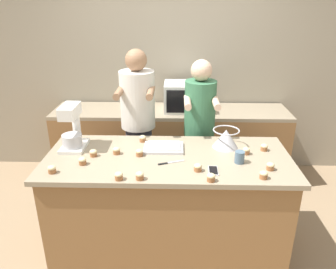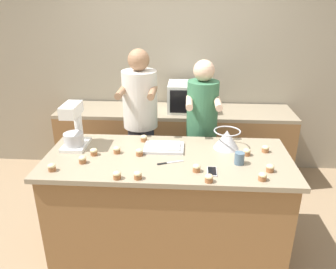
# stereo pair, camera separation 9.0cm
# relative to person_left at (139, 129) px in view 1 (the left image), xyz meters

# --- Properties ---
(ground_plane) EXTENTS (16.00, 16.00, 0.00)m
(ground_plane) POSITION_rel_person_left_xyz_m (0.32, -0.68, -0.89)
(ground_plane) COLOR #937A5B
(back_wall) EXTENTS (10.00, 0.06, 2.70)m
(back_wall) POSITION_rel_person_left_xyz_m (0.32, 0.96, 0.46)
(back_wall) COLOR gray
(back_wall) RESTS_ON ground_plane
(island_counter) EXTENTS (2.04, 0.87, 0.92)m
(island_counter) POSITION_rel_person_left_xyz_m (0.32, -0.68, -0.43)
(island_counter) COLOR olive
(island_counter) RESTS_ON ground_plane
(back_counter) EXTENTS (2.80, 0.60, 0.90)m
(back_counter) POSITION_rel_person_left_xyz_m (0.32, 0.61, -0.44)
(back_counter) COLOR olive
(back_counter) RESTS_ON ground_plane
(person_left) EXTENTS (0.36, 0.51, 1.70)m
(person_left) POSITION_rel_person_left_xyz_m (0.00, 0.00, 0.00)
(person_left) COLOR #33384C
(person_left) RESTS_ON ground_plane
(person_right) EXTENTS (0.33, 0.50, 1.60)m
(person_right) POSITION_rel_person_left_xyz_m (0.62, -0.00, -0.04)
(person_right) COLOR #33384C
(person_right) RESTS_ON ground_plane
(stand_mixer) EXTENTS (0.20, 0.30, 0.39)m
(stand_mixer) POSITION_rel_person_left_xyz_m (-0.50, -0.53, 0.20)
(stand_mixer) COLOR white
(stand_mixer) RESTS_ON island_counter
(mixing_bowl) EXTENTS (0.23, 0.23, 0.16)m
(mixing_bowl) POSITION_rel_person_left_xyz_m (0.82, -0.48, 0.11)
(mixing_bowl) COLOR #BCBCC1
(mixing_bowl) RESTS_ON island_counter
(baking_tray) EXTENTS (0.34, 0.23, 0.04)m
(baking_tray) POSITION_rel_person_left_xyz_m (0.28, -0.54, 0.04)
(baking_tray) COLOR silver
(baking_tray) RESTS_ON island_counter
(microwave_oven) EXTENTS (0.44, 0.40, 0.33)m
(microwave_oven) POSITION_rel_person_left_xyz_m (0.47, 0.61, 0.17)
(microwave_oven) COLOR silver
(microwave_oven) RESTS_ON back_counter
(cell_phone) EXTENTS (0.07, 0.15, 0.01)m
(cell_phone) POSITION_rel_person_left_xyz_m (0.67, -0.92, 0.03)
(cell_phone) COLOR silver
(cell_phone) RESTS_ON island_counter
(drinking_glass) EXTENTS (0.08, 0.08, 0.10)m
(drinking_glass) POSITION_rel_person_left_xyz_m (0.89, -0.77, 0.08)
(drinking_glass) COLOR slate
(drinking_glass) RESTS_ON island_counter
(knife) EXTENTS (0.21, 0.09, 0.01)m
(knife) POSITION_rel_person_left_xyz_m (0.34, -0.80, 0.03)
(knife) COLOR #BCBCC1
(knife) RESTS_ON island_counter
(cupcake_0) EXTENTS (0.06, 0.06, 0.06)m
(cupcake_0) POSITION_rel_person_left_xyz_m (-0.02, -1.06, 0.06)
(cupcake_0) COLOR #9E6038
(cupcake_0) RESTS_ON island_counter
(cupcake_1) EXTENTS (0.06, 0.06, 0.06)m
(cupcake_1) POSITION_rel_person_left_xyz_m (0.08, -0.67, 0.06)
(cupcake_1) COLOR #9E6038
(cupcake_1) RESTS_ON island_counter
(cupcake_2) EXTENTS (0.06, 0.06, 0.06)m
(cupcake_2) POSITION_rel_person_left_xyz_m (0.13, -1.06, 0.06)
(cupcake_2) COLOR #9E6038
(cupcake_2) RESTS_ON island_counter
(cupcake_3) EXTENTS (0.06, 0.06, 0.06)m
(cupcake_3) POSITION_rel_person_left_xyz_m (0.98, -0.62, 0.06)
(cupcake_3) COLOR #9E6038
(cupcake_3) RESTS_ON island_counter
(cupcake_4) EXTENTS (0.06, 0.06, 0.06)m
(cupcake_4) POSITION_rel_person_left_xyz_m (-0.35, -0.84, 0.06)
(cupcake_4) COLOR #9E6038
(cupcake_4) RESTS_ON island_counter
(cupcake_5) EXTENTS (0.06, 0.06, 0.06)m
(cupcake_5) POSITION_rel_person_left_xyz_m (-0.11, -0.64, 0.06)
(cupcake_5) COLOR #9E6038
(cupcake_5) RESTS_ON island_counter
(cupcake_6) EXTENTS (0.06, 0.06, 0.06)m
(cupcake_6) POSITION_rel_person_left_xyz_m (0.64, -1.07, 0.06)
(cupcake_6) COLOR #9E6038
(cupcake_6) RESTS_ON island_counter
(cupcake_7) EXTENTS (0.06, 0.06, 0.06)m
(cupcake_7) POSITION_rel_person_left_xyz_m (1.11, -0.89, 0.06)
(cupcake_7) COLOR #9E6038
(cupcake_7) RESTS_ON island_counter
(cupcake_8) EXTENTS (0.06, 0.06, 0.06)m
(cupcake_8) POSITION_rel_person_left_xyz_m (-0.30, -0.69, 0.06)
(cupcake_8) COLOR #9E6038
(cupcake_8) RESTS_ON island_counter
(cupcake_9) EXTENTS (0.06, 0.06, 0.06)m
(cupcake_9) POSITION_rel_person_left_xyz_m (1.15, -0.54, 0.06)
(cupcake_9) COLOR #9E6038
(cupcake_9) RESTS_ON island_counter
(cupcake_10) EXTENTS (0.06, 0.06, 0.06)m
(cupcake_10) POSITION_rel_person_left_xyz_m (0.08, -0.38, 0.06)
(cupcake_10) COLOR #9E6038
(cupcake_10) RESTS_ON island_counter
(cupcake_11) EXTENTS (0.06, 0.06, 0.06)m
(cupcake_11) POSITION_rel_person_left_xyz_m (0.55, -0.92, 0.06)
(cupcake_11) COLOR #9E6038
(cupcake_11) RESTS_ON island_counter
(cupcake_12) EXTENTS (0.06, 0.06, 0.06)m
(cupcake_12) POSITION_rel_person_left_xyz_m (1.03, -1.02, 0.06)
(cupcake_12) COLOR #9E6038
(cupcake_12) RESTS_ON island_counter
(cupcake_13) EXTENTS (0.06, 0.06, 0.06)m
(cupcake_13) POSITION_rel_person_left_xyz_m (-0.54, -0.98, 0.06)
(cupcake_13) COLOR #9E6038
(cupcake_13) RESTS_ON island_counter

